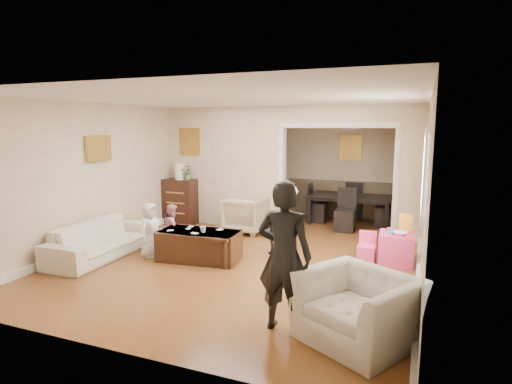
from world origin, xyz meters
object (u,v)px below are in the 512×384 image
at_px(armchair_front, 357,308).
at_px(cyan_cup, 390,231).
at_px(adult_person, 284,256).
at_px(child_kneel_b, 173,227).
at_px(armchair_back, 245,215).
at_px(dining_table, 350,210).
at_px(coffee_cup, 203,229).
at_px(coffee_table, 200,245).
at_px(child_toddler, 275,233).
at_px(play_table, 396,248).
at_px(sofa, 102,239).
at_px(dresser, 180,201).
at_px(table_lamp, 180,171).
at_px(child_kneel_a, 150,230).

relative_size(armchair_front, cyan_cup, 13.51).
distance_m(adult_person, child_kneel_b, 3.46).
distance_m(armchair_back, dining_table, 2.43).
relative_size(coffee_cup, dining_table, 0.06).
distance_m(coffee_table, child_toddler, 1.30).
xyz_separation_m(coffee_table, play_table, (3.03, 0.98, 0.01)).
bearing_deg(sofa, dresser, 0.31).
bearing_deg(cyan_cup, play_table, 26.57).
distance_m(play_table, adult_person, 3.00).
relative_size(cyan_cup, adult_person, 0.05).
distance_m(coffee_table, dining_table, 3.96).
xyz_separation_m(dresser, dining_table, (3.61, 1.28, -0.18)).
bearing_deg(play_table, armchair_back, 161.76).
height_order(armchair_front, child_toddler, child_toddler).
bearing_deg(dresser, coffee_table, -52.02).
relative_size(cyan_cup, child_toddler, 0.10).
relative_size(armchair_front, child_toddler, 1.41).
relative_size(armchair_front, play_table, 2.04).
distance_m(coffee_table, child_kneel_b, 0.78).
xyz_separation_m(table_lamp, adult_person, (3.75, -3.98, -0.36)).
bearing_deg(child_kneel_a, child_kneel_b, -14.94).
distance_m(play_table, child_toddler, 2.00).
xyz_separation_m(play_table, adult_person, (-0.99, -2.77, 0.57)).
distance_m(dresser, cyan_cup, 4.82).
distance_m(armchair_front, coffee_table, 3.31).
bearing_deg(play_table, child_kneel_a, -163.71).
distance_m(dresser, child_kneel_b, 2.16).
bearing_deg(child_kneel_b, child_kneel_a, 135.06).
bearing_deg(table_lamp, coffee_cup, -51.07).
bearing_deg(child_toddler, dining_table, -153.78).
height_order(coffee_cup, child_kneel_a, child_kneel_a).
bearing_deg(dresser, armchair_front, -41.05).
bearing_deg(coffee_cup, child_kneel_b, 156.37).
bearing_deg(child_toddler, play_table, 140.23).
bearing_deg(table_lamp, dining_table, 19.49).
relative_size(armchair_front, adult_person, 0.66).
distance_m(coffee_cup, child_toddler, 1.25).
xyz_separation_m(table_lamp, child_toddler, (2.77, -1.45, -0.81)).
distance_m(armchair_front, play_table, 2.74).
xyz_separation_m(armchair_front, table_lamp, (-4.53, 3.94, 0.84)).
relative_size(dresser, child_kneel_b, 1.20).
relative_size(dresser, coffee_cup, 9.83).
xyz_separation_m(dresser, adult_person, (3.75, -3.98, 0.32)).
relative_size(coffee_cup, play_table, 0.19).
bearing_deg(cyan_cup, adult_person, -108.22).
bearing_deg(dresser, child_toddler, -27.64).
bearing_deg(sofa, table_lamp, 0.31).
distance_m(dresser, play_table, 4.91).
distance_m(armchair_back, coffee_cup, 2.05).
bearing_deg(child_toddler, armchair_front, 78.73).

